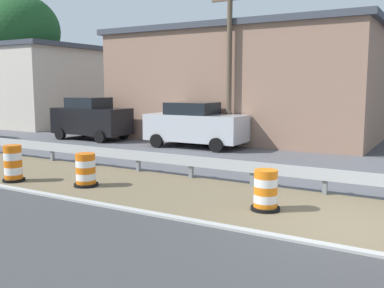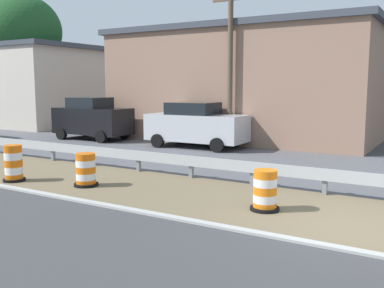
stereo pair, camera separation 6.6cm
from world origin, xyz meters
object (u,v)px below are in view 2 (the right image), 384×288
(car_trailing_near_lane, at_px, (92,119))
(utility_pole_near, at_px, (230,66))
(traffic_barrel_nearest, at_px, (265,192))
(car_mid_far_lane, at_px, (196,125))
(traffic_barrel_mid, at_px, (14,165))
(traffic_barrel_close, at_px, (86,171))

(car_trailing_near_lane, relative_size, utility_pole_near, 0.59)
(car_trailing_near_lane, bearing_deg, traffic_barrel_nearest, -32.08)
(car_mid_far_lane, bearing_deg, traffic_barrel_mid, -98.12)
(traffic_barrel_nearest, distance_m, car_trailing_near_lane, 15.22)
(traffic_barrel_mid, bearing_deg, traffic_barrel_nearest, -83.02)
(traffic_barrel_mid, bearing_deg, utility_pole_near, -13.38)
(traffic_barrel_close, bearing_deg, traffic_barrel_mid, 105.23)
(traffic_barrel_nearest, xyz_separation_m, utility_pole_near, (9.06, 5.33, 3.34))
(traffic_barrel_close, bearing_deg, car_mid_far_lane, 8.61)
(traffic_barrel_nearest, relative_size, traffic_barrel_close, 1.00)
(utility_pole_near, bearing_deg, car_mid_far_lane, 122.58)
(traffic_barrel_mid, distance_m, utility_pole_near, 10.79)
(car_trailing_near_lane, distance_m, car_mid_far_lane, 6.30)
(traffic_barrel_close, relative_size, utility_pole_near, 0.13)
(traffic_barrel_nearest, height_order, car_trailing_near_lane, car_trailing_near_lane)
(traffic_barrel_nearest, bearing_deg, car_trailing_near_lane, 58.36)
(traffic_barrel_nearest, xyz_separation_m, car_trailing_near_lane, (7.98, 12.95, 0.70))
(traffic_barrel_close, bearing_deg, car_trailing_near_lane, 42.50)
(traffic_barrel_mid, xyz_separation_m, car_mid_far_lane, (9.16, -1.06, 0.55))
(traffic_barrel_close, height_order, car_trailing_near_lane, car_trailing_near_lane)
(traffic_barrel_close, height_order, car_mid_far_lane, car_mid_far_lane)
(car_trailing_near_lane, bearing_deg, traffic_barrel_close, -47.94)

